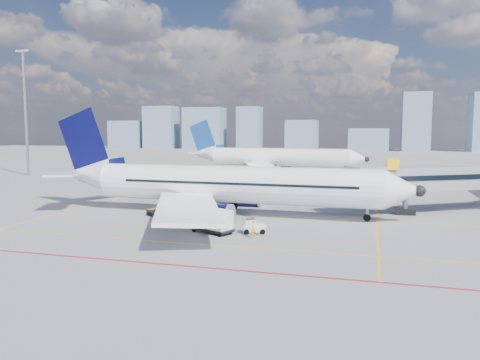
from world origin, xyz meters
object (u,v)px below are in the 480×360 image
object	(u,v)px
main_aircraft	(219,185)
baggage_tug	(253,226)
belt_loader	(165,211)
ramp_worker	(254,229)
cargo_dolly	(212,220)
second_aircraft	(272,158)

from	to	relation	value
main_aircraft	baggage_tug	xyz separation A→B (m)	(6.11, -8.89, -2.57)
belt_loader	ramp_worker	xyz separation A→B (m)	(11.65, -7.31, 0.23)
baggage_tug	cargo_dolly	distance (m)	3.72
second_aircraft	belt_loader	bearing A→B (deg)	-84.53
second_aircraft	baggage_tug	distance (m)	63.82
baggage_tug	cargo_dolly	xyz separation A→B (m)	(-3.59, -0.81, 0.53)
second_aircraft	baggage_tug	xyz separation A→B (m)	(11.47, -62.73, -2.57)
second_aircraft	cargo_dolly	bearing A→B (deg)	-77.80
baggage_tug	ramp_worker	size ratio (longest dim) A/B	1.38
belt_loader	ramp_worker	size ratio (longest dim) A/B	3.39
cargo_dolly	belt_loader	size ratio (longest dim) A/B	0.79
main_aircraft	ramp_worker	distance (m)	12.79
baggage_tug	belt_loader	world-z (taller)	belt_loader
second_aircraft	ramp_worker	distance (m)	65.65
baggage_tug	belt_loader	bearing A→B (deg)	135.42
ramp_worker	main_aircraft	bearing A→B (deg)	41.75
ramp_worker	baggage_tug	bearing A→B (deg)	26.39
second_aircraft	belt_loader	size ratio (longest dim) A/B	7.70
main_aircraft	cargo_dolly	bearing A→B (deg)	-74.20
main_aircraft	ramp_worker	xyz separation A→B (m)	(6.64, -10.66, -2.42)
main_aircraft	ramp_worker	size ratio (longest dim) A/B	26.43
main_aircraft	belt_loader	xyz separation A→B (m)	(-5.02, -3.34, -2.66)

